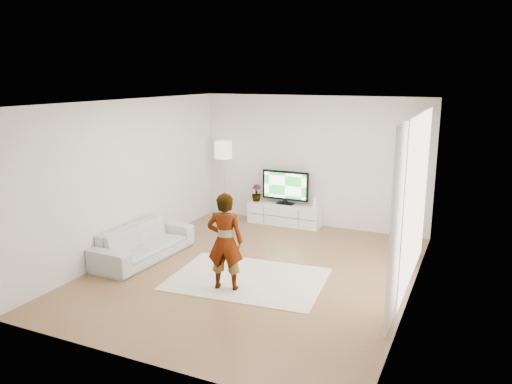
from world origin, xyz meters
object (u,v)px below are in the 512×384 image
at_px(media_console, 285,214).
at_px(rug, 248,279).
at_px(floor_lamp, 223,153).
at_px(sofa, 144,242).
at_px(player, 225,241).
at_px(television, 285,186).

bearing_deg(media_console, rug, -79.42).
bearing_deg(floor_lamp, sofa, -91.50).
bearing_deg(player, floor_lamp, -75.96).
xyz_separation_m(media_console, rug, (0.58, -3.11, -0.22)).
xyz_separation_m(television, player, (0.43, -3.60, -0.09)).
relative_size(media_console, rug, 0.66).
relative_size(player, floor_lamp, 0.85).
bearing_deg(media_console, television, 90.00).
bearing_deg(player, sofa, -30.38).
relative_size(television, sofa, 0.52).
height_order(media_console, sofa, sofa).
xyz_separation_m(television, floor_lamp, (-1.44, -0.15, 0.65)).
height_order(media_console, player, player).
distance_m(player, sofa, 2.08).
relative_size(sofa, floor_lamp, 1.14).
bearing_deg(sofa, television, -24.31).
distance_m(media_console, rug, 3.17).
height_order(media_console, rug, media_console).
bearing_deg(rug, media_console, 100.58).
xyz_separation_m(media_console, television, (0.00, 0.03, 0.63)).
xyz_separation_m(media_console, sofa, (-1.52, -3.02, 0.07)).
relative_size(television, floor_lamp, 0.60).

